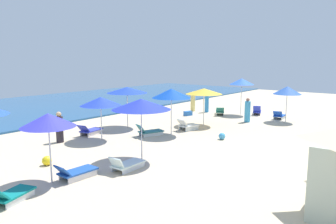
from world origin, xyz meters
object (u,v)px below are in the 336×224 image
Objects in this scene: lounge_chair_6_0 at (127,164)px; beachgoer_2 at (247,111)px; umbrella_3 at (287,90)px; lounge_chair_4_1 at (187,125)px; lounge_chair_7_1 at (257,111)px; beach_ball_2 at (47,161)px; lounge_chair_4_0 at (149,131)px; lounge_chair_7_0 at (220,112)px; lounge_chair_3_0 at (279,116)px; lounge_chair_1_0 at (90,130)px; umbrella_8 at (204,91)px; umbrella_1 at (101,101)px; umbrella_4 at (171,93)px; beachgoer_1 at (193,102)px; umbrella_7 at (242,82)px; cooler_box_0 at (188,113)px; umbrella_6 at (141,104)px; beachgoer_0 at (207,102)px; lounge_chair_0_0 at (76,172)px; beachgoer_3 at (59,128)px; beach_ball_1 at (222,136)px; lounge_chair_0_1 at (10,195)px; umbrella_0 at (48,120)px; umbrella_5 at (127,90)px.

beachgoer_2 reaches higher than lounge_chair_6_0.
lounge_chair_4_1 is (-6.25, 3.65, -1.84)m from umbrella_3.
beach_ball_2 is at bearing 63.75° from lounge_chair_7_1.
lounge_chair_4_0 is at bearing -59.26° from lounge_chair_6_0.
lounge_chair_3_0 is at bearing 163.55° from lounge_chair_7_0.
umbrella_8 is at bearing -130.00° from lounge_chair_1_0.
lounge_chair_6_0 is (-2.47, -4.40, -1.80)m from umbrella_1.
umbrella_8 is at bearing -0.16° from umbrella_4.
umbrella_3 is at bearing 42.96° from beachgoer_1.
lounge_chair_1_0 is 12.09m from umbrella_7.
cooler_box_0 is at bearing 51.15° from umbrella_8.
beachgoer_1 reaches higher than beach_ball_2.
lounge_chair_3_0 is 6.24m from umbrella_8.
umbrella_3 is at bearing -8.22° from umbrella_6.
lounge_chair_7_1 is at bearing 90.86° from beachgoer_0.
lounge_chair_0_0 is 0.91× the size of beachgoer_2.
lounge_chair_7_1 reaches higher than lounge_chair_6_0.
umbrella_3 is at bearing 123.73° from cooler_box_0.
lounge_chair_0_0 is at bearing -151.21° from beachgoer_3.
umbrella_1 is 1.41× the size of beachgoer_1.
lounge_chair_3_0 is at bearing -91.56° from lounge_chair_4_0.
umbrella_4 reaches higher than cooler_box_0.
lounge_chair_3_0 is at bearing -1.59° from beach_ball_1.
umbrella_4 is 4.38× the size of cooler_box_0.
lounge_chair_3_0 is 0.91× the size of lounge_chair_4_1.
lounge_chair_7_0 is 12.47m from beachgoer_3.
umbrella_1 is 2.24m from lounge_chair_1_0.
lounge_chair_4_1 reaches higher than lounge_chair_1_0.
umbrella_3 is 0.87× the size of umbrella_7.
lounge_chair_0_1 is 13.42m from umbrella_8.
cooler_box_0 is at bearing -92.96° from lounge_chair_0_1.
lounge_chair_7_0 is (10.60, -0.97, -1.77)m from umbrella_1.
lounge_chair_0_1 is 0.96× the size of beachgoer_1.
lounge_chair_0_0 is 0.87× the size of beachgoer_0.
lounge_chair_3_0 is at bearing 49.20° from beachgoer_1.
umbrella_0 reaches higher than lounge_chair_7_1.
beach_ball_2 is (-14.68, -0.57, -0.06)m from lounge_chair_7_0.
beach_ball_1 is (-5.26, -1.06, -0.57)m from beachgoer_2.
beachgoer_3 is (2.57, 4.89, 0.49)m from lounge_chair_0_0.
beachgoer_3 is at bearing -46.23° from beachgoer_1.
lounge_chair_0_1 is 0.60× the size of umbrella_4.
umbrella_8 is at bearing -42.96° from umbrella_5.
umbrella_4 is 1.64× the size of beachgoer_3.
umbrella_5 reaches higher than lounge_chair_7_0.
umbrella_4 is 6.74× the size of beach_ball_2.
umbrella_1 reaches higher than lounge_chair_3_0.
lounge_chair_7_0 is at bearing 14.53° from umbrella_6.
lounge_chair_4_1 is 7.21m from beachgoer_1.
umbrella_7 reaches higher than lounge_chair_1_0.
beach_ball_1 is at bearing 83.24° from lounge_chair_3_0.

